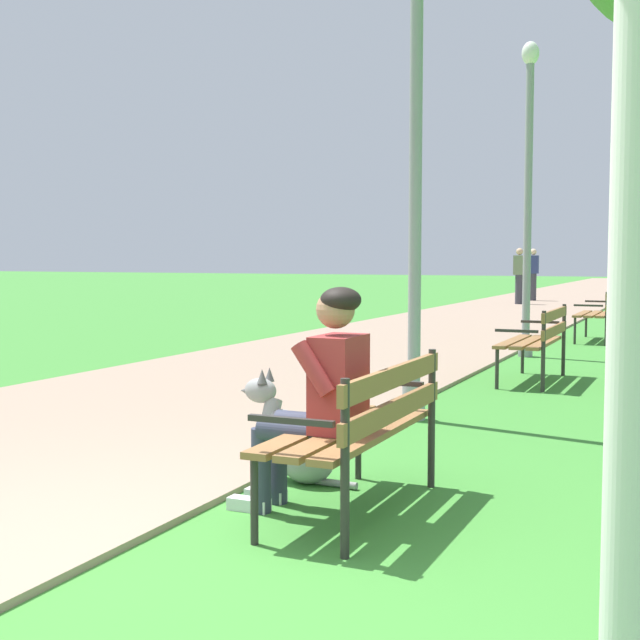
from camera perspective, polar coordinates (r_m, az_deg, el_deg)
ground_plane at (r=4.10m, az=-10.92°, el=-16.05°), size 120.00×120.00×0.00m
paved_path at (r=27.56m, az=14.45°, el=1.17°), size 4.23×60.00×0.04m
park_bench_near at (r=4.77m, az=2.82°, el=-6.68°), size 0.55×1.50×0.85m
park_bench_mid at (r=10.02m, az=14.09°, el=-1.08°), size 0.55×1.50×0.85m
park_bench_far at (r=15.17m, az=17.87°, el=0.59°), size 0.55×1.50×0.85m
person_seated_on_near_bench at (r=4.73m, az=0.03°, el=-4.70°), size 0.74×0.49×1.25m
dog_grey at (r=5.49m, az=-1.80°, el=-7.92°), size 0.83×0.30×0.71m
lamp_post_near at (r=7.55m, az=6.30°, el=11.33°), size 0.24×0.24×4.55m
lamp_post_mid at (r=12.56m, az=13.49°, el=7.94°), size 0.24×0.24×4.36m
pedestrian_distant at (r=25.65m, az=12.94°, el=2.82°), size 0.32×0.22×1.65m
pedestrian_further_distant at (r=27.84m, az=13.80°, el=2.90°), size 0.32×0.22×1.65m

